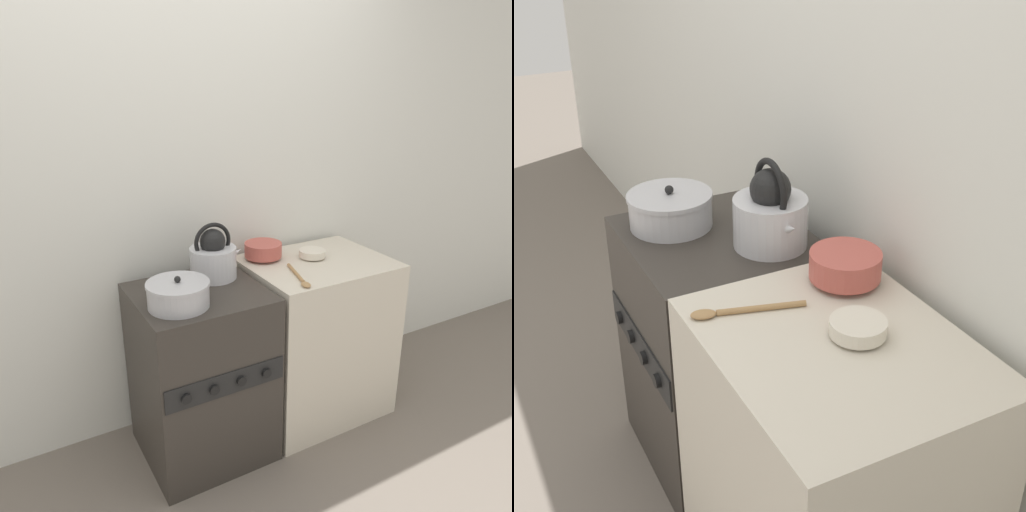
{
  "view_description": "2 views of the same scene",
  "coord_description": "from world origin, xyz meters",
  "views": [
    {
      "loc": [
        -0.8,
        -1.66,
        1.79
      ],
      "look_at": [
        0.32,
        0.31,
        0.97
      ],
      "focal_mm": 35.0,
      "sensor_mm": 36.0,
      "label": 1
    },
    {
      "loc": [
        1.84,
        -0.49,
        1.86
      ],
      "look_at": [
        0.31,
        0.3,
        0.94
      ],
      "focal_mm": 50.0,
      "sensor_mm": 36.0,
      "label": 2
    }
  ],
  "objects": [
    {
      "name": "wooden_spoon",
      "position": [
        0.46,
        0.13,
        0.89
      ],
      "size": [
        0.11,
        0.29,
        0.02
      ],
      "color": "#A37A4C",
      "rests_on": "counter"
    },
    {
      "name": "kettle",
      "position": [
        0.14,
        0.39,
        0.97
      ],
      "size": [
        0.27,
        0.22,
        0.28
      ],
      "color": "silver",
      "rests_on": "stove"
    },
    {
      "name": "ground_plane",
      "position": [
        0.0,
        0.0,
        0.0
      ],
      "size": [
        12.0,
        12.0,
        0.0
      ],
      "primitive_type": "plane",
      "color": "#70665B"
    },
    {
      "name": "wall_back",
      "position": [
        0.0,
        0.65,
        1.25
      ],
      "size": [
        7.0,
        0.06,
        2.5
      ],
      "color": "silver",
      "rests_on": "ground_plane"
    },
    {
      "name": "enamel_bowl",
      "position": [
        0.45,
        0.46,
        0.93
      ],
      "size": [
        0.2,
        0.2,
        0.09
      ],
      "color": "#B75147",
      "rests_on": "counter"
    },
    {
      "name": "counter",
      "position": [
        0.68,
        0.29,
        0.44
      ],
      "size": [
        0.73,
        0.58,
        0.88
      ],
      "color": "beige",
      "rests_on": "ground_plane"
    },
    {
      "name": "small_ceramic_bowl",
      "position": [
        0.68,
        0.35,
        0.91
      ],
      "size": [
        0.14,
        0.14,
        0.04
      ],
      "color": "beige",
      "rests_on": "counter"
    },
    {
      "name": "cooking_pot",
      "position": [
        -0.13,
        0.18,
        0.92
      ],
      "size": [
        0.27,
        0.27,
        0.14
      ],
      "color": "#B2B2B7",
      "rests_on": "stove"
    },
    {
      "name": "stove",
      "position": [
        0.0,
        0.27,
        0.43
      ],
      "size": [
        0.59,
        0.57,
        0.87
      ],
      "color": "#332D28",
      "rests_on": "ground_plane"
    }
  ]
}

